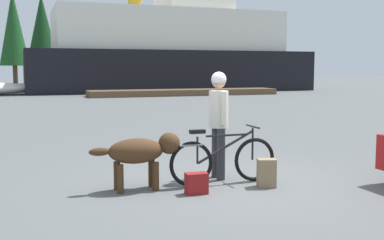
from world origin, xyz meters
The scene contains 11 objects.
ground_plane centered at (0.00, 0.00, 0.00)m, with size 160.00×160.00×0.00m, color #595B5B.
bicycle centered at (-0.15, -0.10, 0.38)m, with size 1.80×0.44×0.91m.
person_cyclist centered at (-0.07, 0.27, 1.07)m, with size 0.32×0.53×1.77m.
dog centered at (-1.44, -0.02, 0.58)m, with size 1.38×0.44×0.85m.
backpack centered at (0.41, -0.51, 0.22)m, with size 0.28×0.20×0.44m, color #8C7251.
handbag_pannier centered at (-0.75, -0.53, 0.15)m, with size 0.32×0.18×0.31m, color maroon.
dock_pier centered at (7.24, 23.36, 0.20)m, with size 12.77×2.14×0.40m, color brown.
ferry_boat centered at (8.43, 30.80, 3.08)m, with size 22.28×8.59×8.74m.
pine_tree_center centered at (-3.51, 47.47, 5.99)m, with size 3.05×3.05×9.96m.
pine_tree_far_right centered at (17.04, 49.13, 5.55)m, with size 3.24×3.24×8.95m.
pine_tree_mid_back centered at (-0.43, 52.09, 6.72)m, with size 3.25×3.25×10.36m.
Camera 1 is at (-3.12, -6.94, 1.83)m, focal length 44.82 mm.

